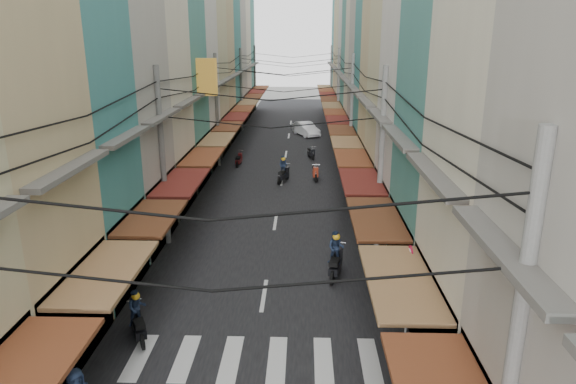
% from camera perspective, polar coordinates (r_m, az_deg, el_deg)
% --- Properties ---
extents(ground, '(160.00, 160.00, 0.00)m').
position_cam_1_polar(ground, '(21.52, -2.28, -8.90)').
color(ground, slate).
rests_on(ground, ground).
extents(road, '(10.00, 80.00, 0.02)m').
position_cam_1_polar(road, '(40.44, -0.33, 3.59)').
color(road, black).
rests_on(road, ground).
extents(sidewalk_left, '(3.00, 80.00, 0.06)m').
position_cam_1_polar(sidewalk_left, '(41.18, -9.42, 3.63)').
color(sidewalk_left, gray).
rests_on(sidewalk_left, ground).
extents(sidewalk_right, '(3.00, 80.00, 0.06)m').
position_cam_1_polar(sidewalk_right, '(40.72, 8.87, 3.51)').
color(sidewalk_right, gray).
rests_on(sidewalk_right, ground).
extents(crosswalk, '(7.55, 2.40, 0.01)m').
position_cam_1_polar(crosswalk, '(16.34, -3.81, -18.04)').
color(crosswalk, silver).
rests_on(crosswalk, ground).
extents(building_row_left, '(7.80, 67.67, 23.70)m').
position_cam_1_polar(building_row_left, '(37.07, -13.47, 17.16)').
color(building_row_left, beige).
rests_on(building_row_left, ground).
extents(building_row_right, '(7.80, 68.98, 22.59)m').
position_cam_1_polar(building_row_right, '(36.33, 12.56, 16.65)').
color(building_row_right, teal).
rests_on(building_row_right, ground).
extents(utility_poles, '(10.20, 66.13, 8.20)m').
position_cam_1_polar(utility_poles, '(34.47, -0.65, 12.34)').
color(utility_poles, slate).
rests_on(utility_poles, ground).
extents(white_car, '(4.92, 3.56, 1.62)m').
position_cam_1_polar(white_car, '(50.56, 2.00, 6.29)').
color(white_car, silver).
rests_on(white_car, ground).
extents(bicycle, '(1.83, 1.03, 1.19)m').
position_cam_1_polar(bicycle, '(19.26, 14.05, -12.77)').
color(bicycle, black).
rests_on(bicycle, ground).
extents(moving_scooters, '(7.11, 27.33, 1.96)m').
position_cam_1_polar(moving_scooters, '(27.95, -0.77, -1.47)').
color(moving_scooters, black).
rests_on(moving_scooters, ground).
extents(parked_scooters, '(12.86, 16.63, 1.01)m').
position_cam_1_polar(parked_scooters, '(18.22, 12.23, -12.77)').
color(parked_scooters, black).
rests_on(parked_scooters, ground).
extents(pedestrians, '(13.86, 25.43, 2.20)m').
position_cam_1_polar(pedestrians, '(22.83, -12.57, -4.96)').
color(pedestrians, black).
rests_on(pedestrians, ground).
extents(market_umbrella, '(2.17, 2.17, 2.29)m').
position_cam_1_polar(market_umbrella, '(16.93, 18.96, -9.85)').
color(market_umbrella, '#B2B2B7').
rests_on(market_umbrella, ground).
extents(traffic_sign, '(0.10, 0.70, 3.20)m').
position_cam_1_polar(traffic_sign, '(16.63, 13.32, -8.51)').
color(traffic_sign, slate).
rests_on(traffic_sign, ground).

